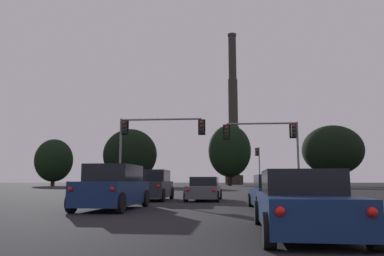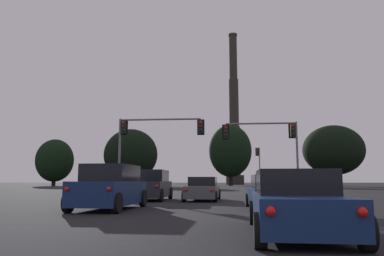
# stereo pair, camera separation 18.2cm
# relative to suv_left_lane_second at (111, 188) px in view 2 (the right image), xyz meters

# --- Properties ---
(suv_left_lane_second) EXTENTS (2.23, 4.95, 1.86)m
(suv_left_lane_second) POSITION_rel_suv_left_lane_second_xyz_m (0.00, 0.00, 0.00)
(suv_left_lane_second) COLOR navy
(suv_left_lane_second) RESTS_ON ground_plane
(sedan_center_lane_front) EXTENTS (2.12, 4.75, 1.43)m
(sedan_center_lane_front) POSITION_rel_suv_left_lane_second_xyz_m (3.43, 7.61, -0.23)
(sedan_center_lane_front) COLOR #4C4F54
(sedan_center_lane_front) RESTS_ON ground_plane
(hatchback_right_lane_second) EXTENTS (2.00, 4.14, 1.44)m
(hatchback_right_lane_second) POSITION_rel_suv_left_lane_second_xyz_m (6.74, 0.49, -0.23)
(hatchback_right_lane_second) COLOR navy
(hatchback_right_lane_second) RESTS_ON ground_plane
(sedan_right_lane_third) EXTENTS (2.16, 4.77, 1.43)m
(sedan_right_lane_third) POSITION_rel_suv_left_lane_second_xyz_m (6.41, -6.88, -0.23)
(sedan_right_lane_third) COLOR navy
(sedan_right_lane_third) RESTS_ON ground_plane
(suv_left_lane_front) EXTENTS (2.14, 4.92, 1.86)m
(suv_left_lane_front) POSITION_rel_suv_left_lane_second_xyz_m (0.22, 7.59, 0.00)
(suv_left_lane_front) COLOR #232328
(suv_left_lane_front) RESTS_ON ground_plane
(traffic_light_far_right) EXTENTS (0.78, 0.50, 6.35)m
(traffic_light_far_right) POSITION_rel_suv_left_lane_second_xyz_m (9.89, 42.78, 3.25)
(traffic_light_far_right) COLOR slate
(traffic_light_far_right) RESTS_ON ground_plane
(traffic_light_overhead_left) EXTENTS (6.94, 0.50, 6.12)m
(traffic_light_overhead_left) POSITION_rel_suv_left_lane_second_xyz_m (-1.25, 13.32, 3.84)
(traffic_light_overhead_left) COLOR slate
(traffic_light_overhead_left) RESTS_ON ground_plane
(traffic_light_overhead_right) EXTENTS (6.05, 0.50, 5.84)m
(traffic_light_overhead_right) POSITION_rel_suv_left_lane_second_xyz_m (8.46, 14.32, 3.60)
(traffic_light_overhead_right) COLOR slate
(traffic_light_overhead_right) RESTS_ON ground_plane
(smokestack) EXTENTS (6.01, 6.01, 52.20)m
(smokestack) POSITION_rel_suv_left_lane_second_xyz_m (7.79, 110.18, 19.56)
(smokestack) COLOR #2B2722
(smokestack) RESTS_ON ground_plane
(treeline_center_left) EXTENTS (13.40, 12.06, 13.55)m
(treeline_center_left) POSITION_rel_suv_left_lane_second_xyz_m (28.72, 69.92, 7.10)
(treeline_center_left) COLOR black
(treeline_center_left) RESTS_ON ground_plane
(treeline_far_left) EXTENTS (10.79, 9.71, 15.41)m
(treeline_far_left) POSITION_rel_suv_left_lane_second_xyz_m (5.98, 79.65, 7.89)
(treeline_far_left) COLOR black
(treeline_far_left) RESTS_ON ground_plane
(treeline_left_mid) EXTENTS (9.27, 8.34, 11.48)m
(treeline_left_mid) POSITION_rel_suv_left_lane_second_xyz_m (-37.23, 73.30, 5.33)
(treeline_left_mid) COLOR black
(treeline_left_mid) RESTS_ON ground_plane
(treeline_center_right) EXTENTS (12.63, 11.37, 13.40)m
(treeline_center_right) POSITION_rel_suv_left_lane_second_xyz_m (-17.48, 70.79, 6.44)
(treeline_center_right) COLOR black
(treeline_center_right) RESTS_ON ground_plane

